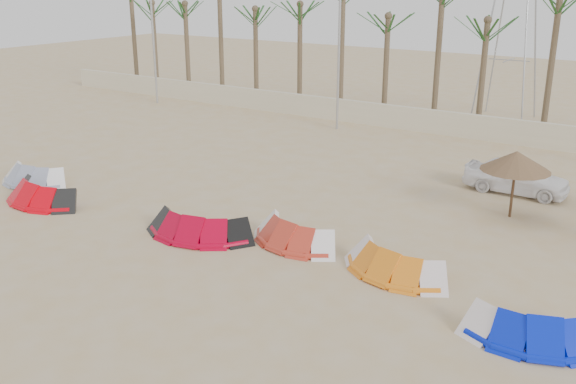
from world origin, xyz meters
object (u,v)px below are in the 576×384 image
Objects in this scene: kite_grey at (39,173)px; kite_orange at (398,259)px; kite_red_left at (48,190)px; kite_red_mid at (205,223)px; parasol_left at (516,161)px; car at (516,176)px; kite_red_right at (298,230)px; kite_blue at (545,322)px.

kite_grey and kite_orange have the same top height.
kite_red_mid is at bearing 5.97° from kite_red_left.
parasol_left is 0.61× the size of car.
car is at bearing 53.88° from kite_red_mid.
parasol_left is at bearing 50.54° from kite_red_right.
parasol_left is (17.49, 6.89, 1.67)m from kite_grey.
car is at bearing 101.79° from parasol_left.
kite_grey is 0.96× the size of kite_red_right.
parasol_left is at bearing 42.54° from kite_red_mid.
kite_red_mid is at bearing -137.46° from parasol_left.
kite_orange is 9.30m from car.
car is at bearing 29.90° from kite_grey.
kite_red_left is (2.23, -1.22, 0.00)m from kite_grey.
kite_orange is (16.04, 0.47, 0.00)m from kite_grey.
kite_blue is at bearing -161.16° from car.
kite_red_right is at bearing -129.46° from parasol_left.
kite_orange is at bearing 175.10° from car.
car is (-3.53, 10.61, 0.26)m from kite_blue.
kite_red_mid is 12.61m from car.
kite_red_mid is at bearing -158.12° from kite_red_right.
kite_red_right is (2.93, 1.18, -0.00)m from kite_red_mid.
kite_grey and kite_blue have the same top height.
kite_red_left is at bearing -174.03° from kite_red_mid.
parasol_left reaches higher than car.
kite_red_mid and kite_red_right have the same top height.
kite_red_right is at bearing 176.14° from kite_orange.
kite_blue is at bearing -69.31° from parasol_left.
kite_orange is 6.80m from parasol_left.
car is at bearing 63.46° from kite_red_right.
kite_orange is at bearing 8.08° from kite_red_mid.
kite_red_right is 10.07m from car.
kite_blue is at bearing 1.05° from kite_red_left.
kite_red_left is 18.30m from car.
kite_red_left is at bearing 127.15° from car.
kite_red_left is at bearing -151.99° from parasol_left.
parasol_left is (5.09, 6.18, 1.67)m from kite_red_right.
kite_orange is at bearing 162.85° from kite_blue.
kite_red_left is 0.95× the size of kite_blue.
car reaches higher than kite_red_mid.
kite_red_right is (10.17, 1.93, -0.00)m from kite_red_left.
parasol_left is at bearing 110.69° from kite_blue.
kite_red_mid is 10.97m from kite_blue.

